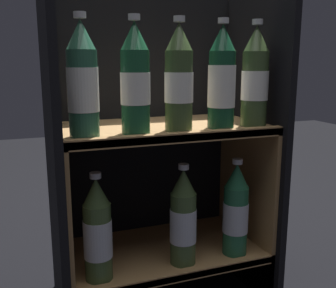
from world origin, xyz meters
TOP-DOWN VIEW (x-y plane):
  - fridge_back_wall at (0.00, 0.33)m, footprint 0.61×0.02m
  - fridge_side_left at (-0.30, 0.16)m, footprint 0.02×0.36m
  - fridge_side_right at (0.30, 0.16)m, footprint 0.02×0.36m
  - shelf_lower at (0.00, 0.15)m, footprint 0.57×0.32m
  - shelf_upper at (0.00, 0.15)m, footprint 0.57×0.32m
  - bottle_upper_front_0 at (-0.23, 0.06)m, footprint 0.07×0.07m
  - bottle_upper_front_1 at (-0.10, 0.06)m, footprint 0.07×0.07m
  - bottle_upper_front_2 at (0.01, 0.06)m, footprint 0.07×0.07m
  - bottle_upper_front_3 at (0.13, 0.06)m, footprint 0.07×0.07m
  - bottle_upper_front_4 at (0.23, 0.06)m, footprint 0.07×0.07m
  - bottle_lower_front_0 at (-0.21, 0.06)m, footprint 0.07×0.07m
  - bottle_lower_front_1 at (0.02, 0.06)m, footprint 0.07×0.07m
  - bottle_lower_front_2 at (0.19, 0.06)m, footprint 0.07×0.07m

SIDE VIEW (x-z plane):
  - shelf_lower at x=0.00m, z-range 0.05..0.22m
  - bottle_lower_front_0 at x=-0.21m, z-range 0.15..0.43m
  - bottle_lower_front_1 at x=0.02m, z-range 0.15..0.43m
  - bottle_lower_front_2 at x=0.19m, z-range 0.15..0.43m
  - shelf_upper at x=0.00m, z-range 0.12..0.66m
  - fridge_back_wall at x=0.00m, z-range 0.00..0.91m
  - fridge_side_left at x=-0.30m, z-range 0.00..0.91m
  - fridge_side_right at x=0.30m, z-range 0.00..0.91m
  - bottle_upper_front_3 at x=0.13m, z-range 0.52..0.80m
  - bottle_upper_front_0 at x=-0.23m, z-range 0.52..0.80m
  - bottle_upper_front_4 at x=0.23m, z-range 0.52..0.80m
  - bottle_upper_front_1 at x=-0.10m, z-range 0.52..0.80m
  - bottle_upper_front_2 at x=0.01m, z-range 0.52..0.80m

